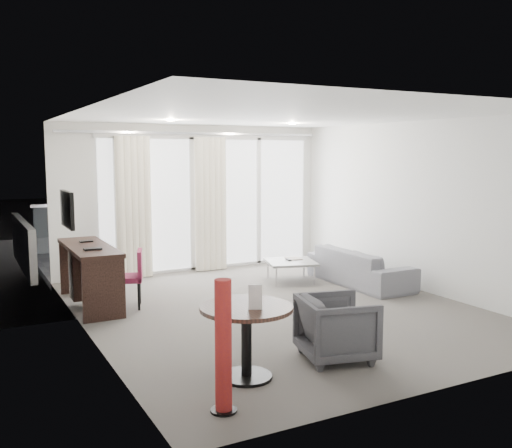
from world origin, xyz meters
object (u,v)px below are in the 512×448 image
tub_armchair (337,328)px  coffee_table (291,271)px  rattan_chair_a (200,233)px  desk_chair (127,279)px  sofa (360,267)px  desk (90,276)px  round_table (246,342)px  red_lamp (223,346)px  rattan_chair_b (245,232)px

tub_armchair → coffee_table: (1.44, 3.29, -0.16)m
coffee_table → rattan_chair_a: (-0.35, 3.09, 0.28)m
tub_armchair → desk_chair: bearing=38.4°
desk_chair → sofa: desk_chair is taller
desk → round_table: bearing=-77.2°
sofa → red_lamp: bearing=129.3°
round_table → rattan_chair_a: size_ratio=0.96×
sofa → rattan_chair_a: (-1.25, 3.76, 0.17)m
tub_armchair → coffee_table: bearing=-10.3°
tub_armchair → rattan_chair_a: (1.09, 6.37, 0.13)m
desk_chair → rattan_chair_a: rattan_chair_a is taller
desk_chair → coffee_table: 2.84m
desk_chair → rattan_chair_a: size_ratio=0.88×
desk → coffee_table: size_ratio=2.33×
desk → tub_armchair: size_ratio=2.47×
sofa → tub_armchair: bearing=138.1°
desk → rattan_chair_b: (4.04, 3.24, -0.05)m
red_lamp → rattan_chair_a: red_lamp is taller
desk → red_lamp: (0.27, -3.86, 0.13)m
rattan_chair_b → desk_chair: bearing=-147.6°
desk → rattan_chair_a: size_ratio=1.96×
rattan_chair_b → sofa: bearing=-101.0°
desk_chair → rattan_chair_b: bearing=62.9°
round_table → rattan_chair_b: (3.28, 6.57, 0.02)m
desk_chair → round_table: size_ratio=0.92×
round_table → coffee_table: size_ratio=1.14×
desk → red_lamp: size_ratio=1.61×
red_lamp → sofa: size_ratio=0.57×
round_table → red_lamp: red_lamp is taller
desk → round_table: (0.76, -3.32, -0.07)m
round_table → coffee_table: bearing=53.1°
round_table → rattan_chair_a: (2.14, 6.39, 0.11)m
rattan_chair_a → round_table: bearing=-113.5°
desk_chair → coffee_table: size_ratio=1.04×
desk → round_table: 3.41m
red_lamp → desk_chair: bearing=87.6°
tub_armchair → sofa: size_ratio=0.37×
tub_armchair → rattan_chair_b: (2.24, 6.55, 0.04)m
desk_chair → rattan_chair_a: bearing=72.2°
rattan_chair_b → desk: bearing=-153.7°
desk → tub_armchair: desk is taller
red_lamp → tub_armchair: size_ratio=1.53×
coffee_table → rattan_chair_b: rattan_chair_b is taller
rattan_chair_b → coffee_table: bearing=-116.2°
coffee_table → sofa: (0.90, -0.68, 0.11)m
rattan_chair_a → desk: bearing=-138.3°
desk_chair → rattan_chair_a: 4.21m
round_table → red_lamp: bearing=-131.8°
coffee_table → sofa: bearing=-37.0°
round_table → red_lamp: (-0.48, -0.54, 0.20)m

